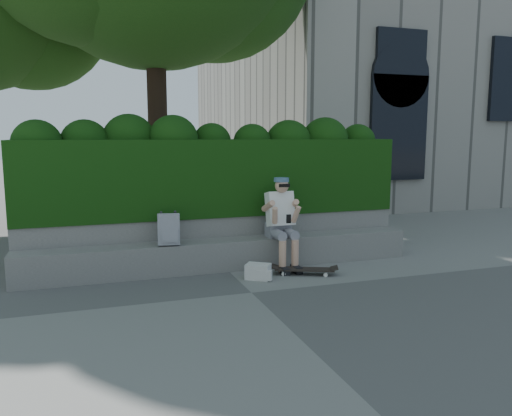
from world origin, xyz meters
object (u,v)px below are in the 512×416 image
object	(u,v)px
person	(281,219)
backpack_plaid	(169,229)
skateboard	(304,270)
backpack_ground	(258,271)

from	to	relation	value
person	backpack_plaid	bearing A→B (deg)	177.25
skateboard	backpack_ground	xyz separation A→B (m)	(-0.71, 0.01, 0.03)
skateboard	backpack_plaid	bearing A→B (deg)	-174.10
person	backpack_plaid	world-z (taller)	person
backpack_plaid	backpack_ground	size ratio (longest dim) A/B	1.37
person	skateboard	world-z (taller)	person
skateboard	backpack_plaid	xyz separation A→B (m)	(-1.86, 0.59, 0.60)
skateboard	backpack_ground	bearing A→B (deg)	-157.24
backpack_ground	backpack_plaid	bearing A→B (deg)	-171.77
person	backpack_ground	bearing A→B (deg)	-137.48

